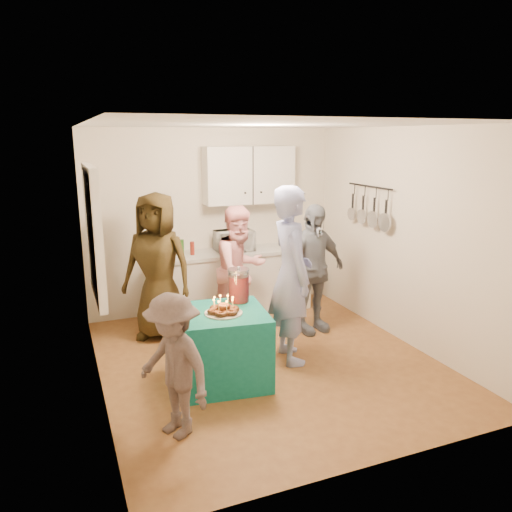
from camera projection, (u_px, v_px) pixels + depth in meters
name	position (u px, v px, depth m)	size (l,w,h in m)	color
floor	(268.00, 361.00, 5.65)	(4.00, 4.00, 0.00)	brown
ceiling	(269.00, 124.00, 5.05)	(4.00, 4.00, 0.00)	white
back_wall	(213.00, 221.00, 7.15)	(3.60, 3.60, 0.00)	silver
left_wall	(93.00, 265.00, 4.69)	(4.00, 4.00, 0.00)	silver
right_wall	(405.00, 237.00, 6.01)	(4.00, 4.00, 0.00)	silver
window_night	(92.00, 233.00, 4.92)	(0.04, 1.00, 1.20)	black
counter	(234.00, 283.00, 7.16)	(2.20, 0.58, 0.86)	white
countertop	(233.00, 252.00, 7.05)	(2.24, 0.62, 0.05)	beige
upper_cabinet	(249.00, 175.00, 7.05)	(1.30, 0.30, 0.80)	white
pot_rack	(367.00, 205.00, 6.54)	(0.12, 1.00, 0.60)	black
microwave	(234.00, 241.00, 7.02)	(0.52, 0.35, 0.29)	white
party_table	(224.00, 346.00, 5.12)	(0.85, 0.85, 0.76)	#106E63
donut_cake	(223.00, 305.00, 4.95)	(0.38, 0.38, 0.18)	#381C0C
punch_jar	(239.00, 286.00, 5.30)	(0.22, 0.22, 0.34)	red
man_birthday	(291.00, 275.00, 5.50)	(0.72, 0.48, 1.98)	#9EA9E7
woman_back_left	(158.00, 266.00, 6.16)	(0.90, 0.58, 1.84)	#544018
woman_back_center	(240.00, 270.00, 6.35)	(0.80, 0.62, 1.65)	pink
woman_back_right	(312.00, 269.00, 6.36)	(0.98, 0.41, 1.67)	black
child_near_left	(174.00, 366.00, 4.13)	(0.81, 0.47, 1.25)	#4C3E3D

